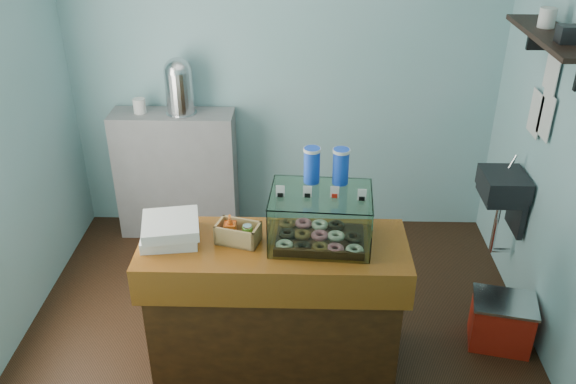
{
  "coord_description": "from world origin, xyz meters",
  "views": [
    {
      "loc": [
        0.17,
        -3.26,
        2.9
      ],
      "look_at": [
        0.08,
        -0.15,
        1.2
      ],
      "focal_mm": 38.0,
      "sensor_mm": 36.0,
      "label": 1
    }
  ],
  "objects_px": {
    "red_cooler": "(501,322)",
    "display_case": "(321,213)",
    "coffee_urn": "(179,85)",
    "counter": "(274,303)"
  },
  "relations": [
    {
      "from": "coffee_urn",
      "to": "red_cooler",
      "type": "bearing_deg",
      "value": -30.88
    },
    {
      "from": "red_cooler",
      "to": "display_case",
      "type": "bearing_deg",
      "value": -162.78
    },
    {
      "from": "coffee_urn",
      "to": "red_cooler",
      "type": "distance_m",
      "value": 2.95
    },
    {
      "from": "display_case",
      "to": "coffee_urn",
      "type": "height_order",
      "value": "coffee_urn"
    },
    {
      "from": "counter",
      "to": "display_case",
      "type": "distance_m",
      "value": 0.68
    },
    {
      "from": "counter",
      "to": "coffee_urn",
      "type": "distance_m",
      "value": 1.98
    },
    {
      "from": "display_case",
      "to": "coffee_urn",
      "type": "xyz_separation_m",
      "value": [
        -1.09,
        1.5,
        0.27
      ]
    },
    {
      "from": "red_cooler",
      "to": "coffee_urn",
      "type": "bearing_deg",
      "value": 161.1
    },
    {
      "from": "counter",
      "to": "red_cooler",
      "type": "relative_size",
      "value": 3.47
    },
    {
      "from": "coffee_urn",
      "to": "display_case",
      "type": "bearing_deg",
      "value": -54.01
    }
  ]
}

